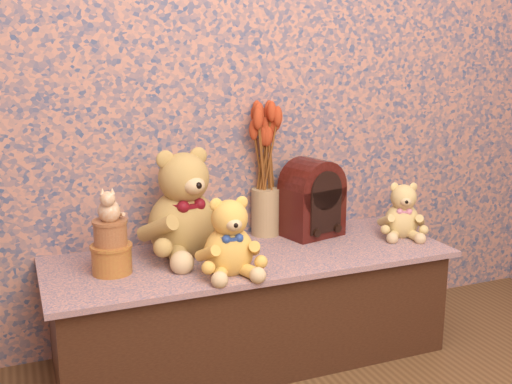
% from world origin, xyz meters
% --- Properties ---
extents(display_shelf, '(1.45, 0.53, 0.40)m').
position_xyz_m(display_shelf, '(0.00, 1.25, 0.20)').
color(display_shelf, '#394975').
rests_on(display_shelf, ground).
extents(teddy_large, '(0.40, 0.45, 0.41)m').
position_xyz_m(teddy_large, '(-0.22, 1.35, 0.61)').
color(teddy_large, olive).
rests_on(teddy_large, display_shelf).
extents(teddy_medium, '(0.24, 0.27, 0.28)m').
position_xyz_m(teddy_medium, '(-0.13, 1.10, 0.54)').
color(teddy_medium, gold).
rests_on(teddy_medium, display_shelf).
extents(teddy_small, '(0.26, 0.27, 0.23)m').
position_xyz_m(teddy_small, '(0.63, 1.23, 0.52)').
color(teddy_small, tan).
rests_on(teddy_small, display_shelf).
extents(cathedral_radio, '(0.25, 0.21, 0.31)m').
position_xyz_m(cathedral_radio, '(0.31, 1.37, 0.55)').
color(cathedral_radio, '#350D09').
rests_on(cathedral_radio, display_shelf).
extents(ceramic_vase, '(0.12, 0.12, 0.19)m').
position_xyz_m(ceramic_vase, '(0.14, 1.45, 0.49)').
color(ceramic_vase, tan).
rests_on(ceramic_vase, display_shelf).
extents(dried_stalks, '(0.24, 0.24, 0.40)m').
position_xyz_m(dried_stalks, '(0.14, 1.45, 0.79)').
color(dried_stalks, '#B93D1D').
rests_on(dried_stalks, ceramic_vase).
extents(biscuit_tin_lower, '(0.16, 0.16, 0.09)m').
position_xyz_m(biscuit_tin_lower, '(-0.49, 1.24, 0.45)').
color(biscuit_tin_lower, gold).
rests_on(biscuit_tin_lower, display_shelf).
extents(biscuit_tin_upper, '(0.13, 0.13, 0.08)m').
position_xyz_m(biscuit_tin_upper, '(-0.49, 1.24, 0.54)').
color(biscuit_tin_upper, tan).
rests_on(biscuit_tin_upper, biscuit_tin_lower).
extents(cat_figurine, '(0.10, 0.11, 0.12)m').
position_xyz_m(cat_figurine, '(-0.49, 1.24, 0.64)').
color(cat_figurine, silver).
rests_on(cat_figurine, biscuit_tin_upper).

